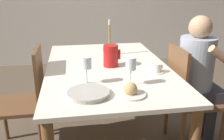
# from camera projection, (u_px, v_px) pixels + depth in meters

# --- Properties ---
(dining_table) EXTENTS (1.03, 1.63, 0.76)m
(dining_table) POSITION_uv_depth(u_px,v_px,m) (108.00, 77.00, 2.18)
(dining_table) COLOR silver
(dining_table) RESTS_ON ground_plane
(chair_person_side) EXTENTS (0.42, 0.42, 0.94)m
(chair_person_side) POSITION_uv_depth(u_px,v_px,m) (188.00, 95.00, 2.21)
(chair_person_side) COLOR brown
(chair_person_side) RESTS_ON ground_plane
(chair_opposite) EXTENTS (0.42, 0.42, 0.94)m
(chair_opposite) POSITION_uv_depth(u_px,v_px,m) (27.00, 99.00, 2.14)
(chair_opposite) COLOR brown
(chair_opposite) RESTS_ON ground_plane
(person_seated) EXTENTS (0.39, 0.41, 1.19)m
(person_seated) POSITION_uv_depth(u_px,v_px,m) (199.00, 71.00, 2.17)
(person_seated) COLOR #33333D
(person_seated) RESTS_ON ground_plane
(red_pitcher) EXTENTS (0.15, 0.13, 0.19)m
(red_pitcher) POSITION_uv_depth(u_px,v_px,m) (111.00, 56.00, 2.12)
(red_pitcher) COLOR red
(red_pitcher) RESTS_ON dining_table
(wine_glass_water) EXTENTS (0.07, 0.07, 0.20)m
(wine_glass_water) POSITION_uv_depth(u_px,v_px,m) (131.00, 65.00, 1.71)
(wine_glass_water) COLOR white
(wine_glass_water) RESTS_ON dining_table
(wine_glass_juice) EXTENTS (0.07, 0.07, 0.20)m
(wine_glass_juice) POSITION_uv_depth(u_px,v_px,m) (86.00, 64.00, 1.73)
(wine_glass_juice) COLOR white
(wine_glass_juice) RESTS_ON dining_table
(teacup_near_person) EXTENTS (0.13, 0.13, 0.07)m
(teacup_near_person) POSITION_uv_depth(u_px,v_px,m) (156.00, 69.00, 1.99)
(teacup_near_person) COLOR silver
(teacup_near_person) RESTS_ON dining_table
(serving_tray) EXTENTS (0.27, 0.27, 0.03)m
(serving_tray) POSITION_uv_depth(u_px,v_px,m) (88.00, 93.00, 1.59)
(serving_tray) COLOR #B7B2A8
(serving_tray) RESTS_ON dining_table
(bread_plate) EXTENTS (0.20, 0.20, 0.09)m
(bread_plate) POSITION_uv_depth(u_px,v_px,m) (131.00, 91.00, 1.59)
(bread_plate) COLOR silver
(bread_plate) RESTS_ON dining_table
(candlestick_tall) EXTENTS (0.06, 0.06, 0.35)m
(candlestick_tall) POSITION_uv_depth(u_px,v_px,m) (110.00, 41.00, 2.44)
(candlestick_tall) COLOR olive
(candlestick_tall) RESTS_ON dining_table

